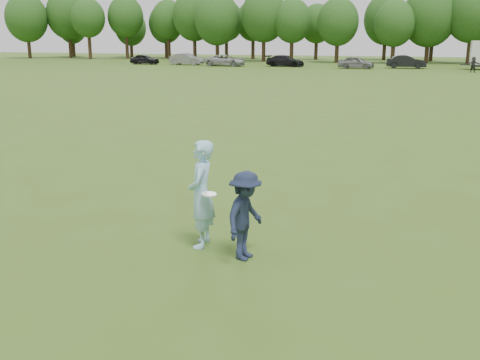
{
  "coord_description": "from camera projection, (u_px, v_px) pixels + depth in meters",
  "views": [
    {
      "loc": [
        2.72,
        -8.76,
        3.82
      ],
      "look_at": [
        -0.52,
        1.23,
        1.1
      ],
      "focal_mm": 42.0,
      "sensor_mm": 36.0,
      "label": 1
    }
  ],
  "objects": [
    {
      "name": "disc_in_play",
      "position": [
        209.0,
        194.0,
        9.99
      ],
      "size": [
        0.3,
        0.3,
        0.06
      ],
      "color": "white",
      "rests_on": "ground"
    },
    {
      "name": "car_c",
      "position": [
        226.0,
        60.0,
        70.77
      ],
      "size": [
        5.1,
        2.39,
        1.41
      ],
      "primitive_type": "imported",
      "rotation": [
        0.0,
        0.0,
        1.56
      ],
      "color": "#9D9EA1",
      "rests_on": "ground"
    },
    {
      "name": "car_f",
      "position": [
        406.0,
        62.0,
        65.95
      ],
      "size": [
        4.7,
        1.95,
        1.51
      ],
      "primitive_type": "imported",
      "rotation": [
        0.0,
        0.0,
        1.65
      ],
      "color": "black",
      "rests_on": "ground"
    },
    {
      "name": "player_far_d",
      "position": [
        473.0,
        65.0,
        58.63
      ],
      "size": [
        1.58,
        0.91,
        1.62
      ],
      "primitive_type": "imported",
      "rotation": [
        0.0,
        0.0,
        0.3
      ],
      "color": "#292929",
      "rests_on": "ground"
    },
    {
      "name": "defender",
      "position": [
        245.0,
        216.0,
        9.7
      ],
      "size": [
        0.76,
        1.11,
        1.58
      ],
      "primitive_type": "imported",
      "rotation": [
        0.0,
        0.0,
        1.39
      ],
      "color": "#1A2239",
      "rests_on": "ground"
    },
    {
      "name": "treeline",
      "position": [
        429.0,
        17.0,
        78.25
      ],
      "size": [
        130.35,
        18.39,
        11.74
      ],
      "color": "#332114",
      "rests_on": "ground"
    },
    {
      "name": "car_a",
      "position": [
        145.0,
        59.0,
        75.11
      ],
      "size": [
        3.91,
        1.58,
        1.33
      ],
      "primitive_type": "imported",
      "rotation": [
        0.0,
        0.0,
        1.57
      ],
      "color": "black",
      "rests_on": "ground"
    },
    {
      "name": "car_d",
      "position": [
        285.0,
        61.0,
        69.69
      ],
      "size": [
        4.94,
        2.41,
        1.38
      ],
      "primitive_type": "imported",
      "rotation": [
        0.0,
        0.0,
        1.47
      ],
      "color": "black",
      "rests_on": "ground"
    },
    {
      "name": "thrower",
      "position": [
        201.0,
        194.0,
        10.25
      ],
      "size": [
        0.61,
        0.8,
        2.0
      ],
      "primitive_type": "imported",
      "rotation": [
        0.0,
        0.0,
        -1.38
      ],
      "color": "#96CBE9",
      "rests_on": "ground"
    },
    {
      "name": "ground",
      "position": [
        246.0,
        260.0,
        9.83
      ],
      "size": [
        200.0,
        200.0,
        0.0
      ],
      "primitive_type": "plane",
      "color": "#3C5718",
      "rests_on": "ground"
    },
    {
      "name": "car_e",
      "position": [
        356.0,
        62.0,
        65.39
      ],
      "size": [
        4.32,
        2.06,
        1.42
      ],
      "primitive_type": "imported",
      "rotation": [
        0.0,
        0.0,
        1.48
      ],
      "color": "slate",
      "rests_on": "ground"
    },
    {
      "name": "car_b",
      "position": [
        187.0,
        59.0,
        73.53
      ],
      "size": [
        4.59,
        1.73,
        1.5
      ],
      "primitive_type": "imported",
      "rotation": [
        0.0,
        0.0,
        1.54
      ],
      "color": "slate",
      "rests_on": "ground"
    }
  ]
}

